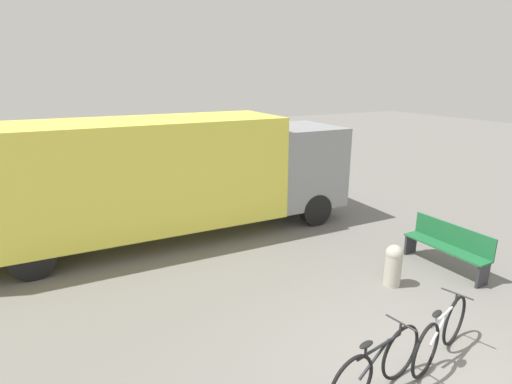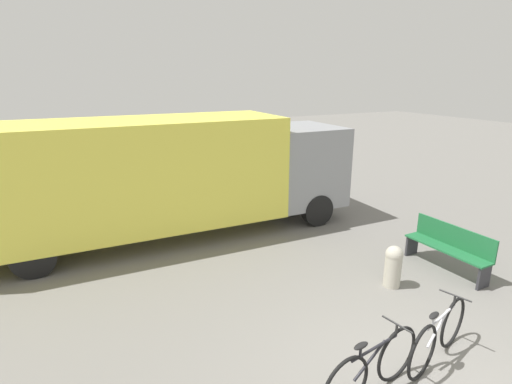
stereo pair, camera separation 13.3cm
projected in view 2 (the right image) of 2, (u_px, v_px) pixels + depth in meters
name	position (u px, v px, depth m)	size (l,w,h in m)	color
delivery_truck	(163.00, 173.00, 9.42)	(9.31, 2.43, 2.86)	#EAE04C
park_bench	(449.00, 246.00, 8.03)	(0.45, 1.77, 0.92)	#1E6638
bicycle_near	(373.00, 368.00, 4.84)	(1.70, 0.44, 0.86)	black
bicycle_middle	(438.00, 335.00, 5.44)	(1.66, 0.59, 0.86)	black
bollard_near_bench	(393.00, 265.00, 7.40)	(0.32, 0.32, 0.81)	#B2AD9E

